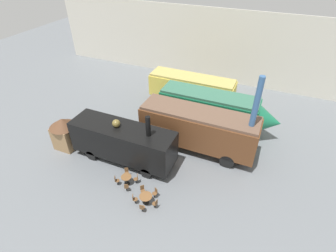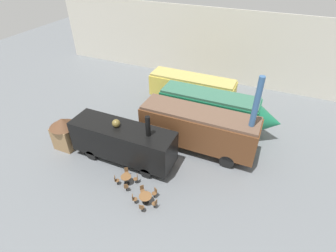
# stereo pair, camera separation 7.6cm
# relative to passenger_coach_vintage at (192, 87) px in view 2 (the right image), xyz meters

# --- Properties ---
(ground_plane) EXTENTS (80.00, 80.00, 0.00)m
(ground_plane) POSITION_rel_passenger_coach_vintage_xyz_m (-0.21, -8.25, -2.00)
(ground_plane) COLOR slate
(backdrop_wall) EXTENTS (44.00, 0.15, 9.00)m
(backdrop_wall) POSITION_rel_passenger_coach_vintage_xyz_m (-0.21, 7.07, 2.50)
(backdrop_wall) COLOR beige
(backdrop_wall) RESTS_ON ground_plane
(passenger_coach_vintage) EXTENTS (9.41, 2.57, 3.30)m
(passenger_coach_vintage) POSITION_rel_passenger_coach_vintage_xyz_m (0.00, 0.00, 0.00)
(passenger_coach_vintage) COLOR #E0C64C
(passenger_coach_vintage) RESTS_ON ground_plane
(streamlined_locomotive) EXTENTS (11.35, 2.69, 3.68)m
(streamlined_locomotive) POSITION_rel_passenger_coach_vintage_xyz_m (3.81, -3.59, 0.17)
(streamlined_locomotive) COLOR #196B47
(streamlined_locomotive) RESTS_ON ground_plane
(passenger_coach_wooden) EXTENTS (10.02, 2.83, 3.93)m
(passenger_coach_wooden) POSITION_rel_passenger_coach_vintage_xyz_m (3.13, -7.34, 0.34)
(passenger_coach_wooden) COLOR brown
(passenger_coach_wooden) RESTS_ON ground_plane
(steam_locomotive) EXTENTS (8.76, 2.56, 5.04)m
(steam_locomotive) POSITION_rel_passenger_coach_vintage_xyz_m (-2.07, -11.15, -0.01)
(steam_locomotive) COLOR black
(steam_locomotive) RESTS_ON ground_plane
(cafe_table_near) EXTENTS (0.92, 0.92, 0.73)m
(cafe_table_near) POSITION_rel_passenger_coach_vintage_xyz_m (1.68, -14.53, -1.41)
(cafe_table_near) COLOR black
(cafe_table_near) RESTS_ON ground_plane
(cafe_table_mid) EXTENTS (0.81, 0.81, 0.78)m
(cafe_table_mid) POSITION_rel_passenger_coach_vintage_xyz_m (-0.51, -13.52, -1.40)
(cafe_table_mid) COLOR black
(cafe_table_mid) RESTS_ON ground_plane
(cafe_chair_0) EXTENTS (0.40, 0.40, 0.87)m
(cafe_chair_0) POSITION_rel_passenger_coach_vintage_xyz_m (1.10, -13.94, -1.49)
(cafe_chair_0) COLOR black
(cafe_chair_0) RESTS_ON ground_plane
(cafe_chair_1) EXTENTS (0.40, 0.39, 0.87)m
(cafe_chair_1) POSITION_rel_passenger_coach_vintage_xyz_m (0.94, -14.90, -1.49)
(cafe_chair_1) COLOR black
(cafe_chair_1) RESTS_ON ground_plane
(cafe_chair_2) EXTENTS (0.36, 0.37, 0.87)m
(cafe_chair_2) POSITION_rel_passenger_coach_vintage_xyz_m (1.80, -15.36, -1.49)
(cafe_chair_2) COLOR black
(cafe_chair_2) RESTS_ON ground_plane
(cafe_chair_3) EXTENTS (0.37, 0.36, 0.87)m
(cafe_chair_3) POSITION_rel_passenger_coach_vintage_xyz_m (2.50, -14.68, -1.49)
(cafe_chair_3) COLOR black
(cafe_chair_3) RESTS_ON ground_plane
(cafe_chair_4) EXTENTS (0.39, 0.40, 0.87)m
(cafe_chair_4) POSITION_rel_passenger_coach_vintage_xyz_m (2.07, -13.80, -1.49)
(cafe_chair_4) COLOR black
(cafe_chair_4) RESTS_ON ground_plane
(cafe_chair_5) EXTENTS (0.40, 0.39, 0.87)m
(cafe_chair_5) POSITION_rel_passenger_coach_vintage_xyz_m (0.16, -13.13, -1.49)
(cafe_chair_5) COLOR black
(cafe_chair_5) RESTS_ON ground_plane
(cafe_chair_6) EXTENTS (0.39, 0.40, 0.87)m
(cafe_chair_6) POSITION_rel_passenger_coach_vintage_xyz_m (-0.90, -12.85, -1.49)
(cafe_chair_6) COLOR black
(cafe_chair_6) RESTS_ON ground_plane
(cafe_chair_7) EXTENTS (0.40, 0.39, 0.87)m
(cafe_chair_7) POSITION_rel_passenger_coach_vintage_xyz_m (-1.18, -13.91, -1.49)
(cafe_chair_7) COLOR black
(cafe_chair_7) RESTS_ON ground_plane
(cafe_chair_8) EXTENTS (0.39, 0.40, 0.87)m
(cafe_chair_8) POSITION_rel_passenger_coach_vintage_xyz_m (-0.12, -14.19, -1.49)
(cafe_chair_8) COLOR black
(cafe_chair_8) RESTS_ON ground_plane
(visitor_person) EXTENTS (0.34, 0.34, 1.69)m
(visitor_person) POSITION_rel_passenger_coach_vintage_xyz_m (-2.43, -9.34, -1.08)
(visitor_person) COLOR #262633
(visitor_person) RESTS_ON ground_plane
(ticket_kiosk) EXTENTS (2.34, 2.34, 3.00)m
(ticket_kiosk) POSITION_rel_passenger_coach_vintage_xyz_m (-7.76, -11.70, -0.33)
(ticket_kiosk) COLOR #99754C
(ticket_kiosk) RESTS_ON ground_plane
(support_pillar) EXTENTS (0.44, 0.44, 8.00)m
(support_pillar) POSITION_rel_passenger_coach_vintage_xyz_m (7.34, -7.59, 2.00)
(support_pillar) COLOR #386093
(support_pillar) RESTS_ON ground_plane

